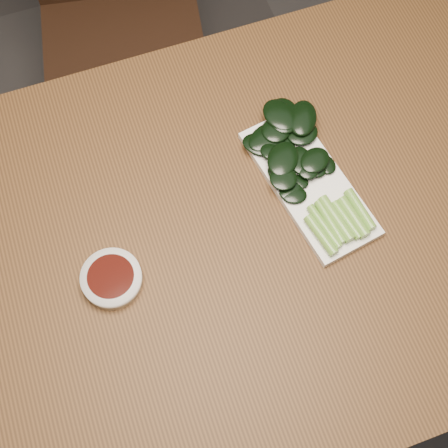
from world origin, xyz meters
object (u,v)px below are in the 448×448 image
Objects in this scene: table at (220,252)px; chair_far at (119,15)px; sauce_bowl at (112,279)px; gai_lan at (300,158)px; serving_plate at (309,183)px.

table is 1.57× the size of chair_far.
sauce_bowl is 0.31× the size of gai_lan.
chair_far is 0.84m from sauce_bowl.
serving_plate is at bearing -65.59° from chair_far.
table is 14.60× the size of sauce_bowl.
sauce_bowl is 0.33× the size of serving_plate.
chair_far is 3.02× the size of serving_plate.
sauce_bowl is at bearing -93.01° from chair_far.
gai_lan reaches higher than sauce_bowl.
table is at bearing -167.36° from serving_plate.
sauce_bowl is at bearing -175.03° from table.
table is 0.20m from serving_plate.
table is 4.74× the size of serving_plate.
table is 0.21m from gai_lan.
sauce_bowl is (-0.19, -0.02, 0.09)m from table.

